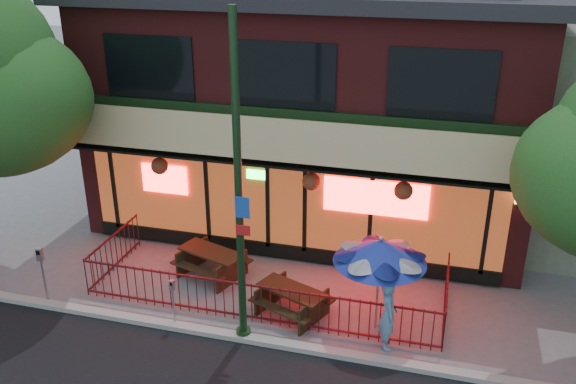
# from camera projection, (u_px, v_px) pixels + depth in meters

# --- Properties ---
(ground) EXTENTS (80.00, 80.00, 0.00)m
(ground) POSITION_uv_depth(u_px,v_px,m) (249.00, 326.00, 13.67)
(ground) COLOR gray
(ground) RESTS_ON ground
(curb) EXTENTS (80.00, 0.25, 0.12)m
(curb) POSITION_uv_depth(u_px,v_px,m) (242.00, 337.00, 13.21)
(curb) COLOR #999993
(curb) RESTS_ON ground
(restaurant_building) EXTENTS (12.96, 9.49, 8.05)m
(restaurant_building) POSITION_uv_depth(u_px,v_px,m) (321.00, 77.00, 18.35)
(restaurant_building) COLOR maroon
(restaurant_building) RESTS_ON ground
(patio_fence) EXTENTS (8.44, 2.62, 1.00)m
(patio_fence) POSITION_uv_depth(u_px,v_px,m) (256.00, 291.00, 13.87)
(patio_fence) COLOR #511117
(patio_fence) RESTS_ON ground
(street_light) EXTENTS (0.43, 0.32, 7.00)m
(street_light) POSITION_uv_depth(u_px,v_px,m) (239.00, 206.00, 12.07)
(street_light) COLOR #163218
(street_light) RESTS_ON ground
(picnic_table_left) EXTENTS (2.02, 1.77, 0.72)m
(picnic_table_left) POSITION_uv_depth(u_px,v_px,m) (212.00, 259.00, 15.50)
(picnic_table_left) COLOR #332112
(picnic_table_left) RESTS_ON ground
(picnic_table_right) EXTENTS (1.95, 1.74, 0.69)m
(picnic_table_right) POSITION_uv_depth(u_px,v_px,m) (292.00, 298.00, 13.92)
(picnic_table_right) COLOR #2F2010
(picnic_table_right) RESTS_ON ground
(patio_umbrella) EXTENTS (2.00, 1.99, 2.28)m
(patio_umbrella) POSITION_uv_depth(u_px,v_px,m) (380.00, 251.00, 12.87)
(patio_umbrella) COLOR gray
(patio_umbrella) RESTS_ON ground
(pedestrian) EXTENTS (0.52, 0.66, 1.59)m
(pedestrian) POSITION_uv_depth(u_px,v_px,m) (388.00, 315.00, 12.72)
(pedestrian) COLOR #5B8EB7
(pedestrian) RESTS_ON ground
(parking_meter_near) EXTENTS (0.13, 0.12, 1.17)m
(parking_meter_near) POSITION_uv_depth(u_px,v_px,m) (173.00, 295.00, 13.39)
(parking_meter_near) COLOR #999CA1
(parking_meter_near) RESTS_ON ground
(parking_meter_far) EXTENTS (0.14, 0.13, 1.50)m
(parking_meter_far) POSITION_uv_depth(u_px,v_px,m) (42.00, 267.00, 14.09)
(parking_meter_far) COLOR #9EA1A6
(parking_meter_far) RESTS_ON ground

